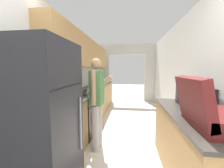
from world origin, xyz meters
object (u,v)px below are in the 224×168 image
at_px(range_oven, 81,113).
at_px(person, 97,101).
at_px(microwave, 193,97).
at_px(refrigerator, 40,119).
at_px(knife, 86,90).
at_px(suitcase, 208,112).

xyz_separation_m(range_oven, person, (0.49, -0.51, 0.41)).
bearing_deg(microwave, refrigerator, -160.45).
distance_m(refrigerator, range_oven, 1.49).
height_order(range_oven, knife, range_oven).
relative_size(range_oven, knife, 3.09).
bearing_deg(person, refrigerator, 161.22).
bearing_deg(range_oven, refrigerator, -87.69).
bearing_deg(person, range_oven, 50.04).
bearing_deg(microwave, person, 170.73).
distance_m(refrigerator, person, 1.01).
relative_size(person, microwave, 3.03).
bearing_deg(suitcase, refrigerator, 177.85).
height_order(range_oven, microwave, microwave).
height_order(suitcase, knife, suitcase).
xyz_separation_m(range_oven, microwave, (1.96, -0.75, 0.58)).
xyz_separation_m(person, knife, (-0.52, 1.02, 0.04)).
height_order(range_oven, suitcase, suitcase).
bearing_deg(suitcase, range_oven, 139.86).
relative_size(refrigerator, suitcase, 2.89).
xyz_separation_m(refrigerator, person, (0.43, 0.92, -0.00)).
distance_m(refrigerator, microwave, 2.03).
bearing_deg(range_oven, person, -46.38).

